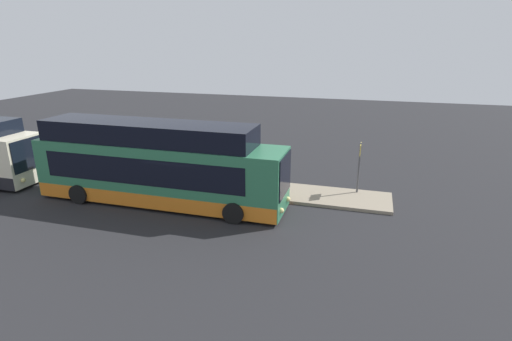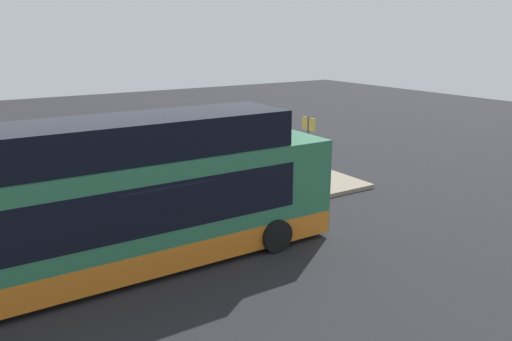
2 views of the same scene
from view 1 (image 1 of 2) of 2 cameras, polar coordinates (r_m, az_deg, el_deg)
name	(u,v)px [view 1 (image 1 of 2)]	position (r m, az deg, el deg)	size (l,w,h in m)	color
ground	(181,205)	(20.10, -10.60, -4.86)	(80.00, 80.00, 0.00)	#232326
platform	(205,184)	(22.50, -7.34, -1.92)	(20.00, 2.61, 0.16)	gray
bus_lead	(157,168)	(20.07, -13.94, 0.39)	(12.64, 2.80, 4.05)	#2D704C
passenger_boarding	(281,175)	(20.71, 3.65, -0.65)	(0.58, 0.43, 1.70)	silver
passenger_waiting	(198,169)	(21.94, -8.31, 0.22)	(0.58, 0.57, 1.65)	#4C476B
passenger_with_bags	(244,169)	(21.78, -1.76, 0.28)	(0.56, 0.39, 1.67)	#6B604C
suitcase	(283,190)	(20.47, 3.94, -2.79)	(0.46, 0.21, 0.80)	#598C59
sign_post	(360,160)	(21.05, 14.57, 1.41)	(0.10, 0.84, 2.65)	#4C4C51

